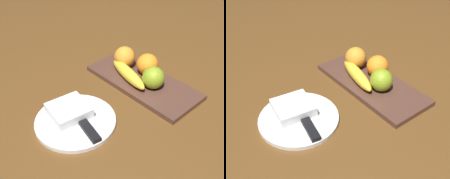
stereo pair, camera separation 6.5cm
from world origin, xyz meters
The scene contains 9 objects.
ground_plane centered at (0.00, 0.00, 0.00)m, with size 2.40×2.40×0.00m, color brown.
fruit_tray centered at (-0.01, -0.04, 0.01)m, with size 0.38×0.17×0.02m, color #533429.
apple centered at (-0.05, -0.03, 0.05)m, with size 0.07×0.07×0.07m, color #8AA823.
banana centered at (0.03, -0.01, 0.04)m, with size 0.18×0.04×0.04m, color yellow.
orange_near_apple centered at (0.10, -0.05, 0.05)m, with size 0.07×0.07×0.07m, color orange.
orange_near_banana centered at (0.01, -0.08, 0.05)m, with size 0.07×0.07×0.07m, color orange.
dinner_plate centered at (-0.01, 0.23, 0.01)m, with size 0.22×0.22×0.01m, color white.
folded_napkin centered at (0.02, 0.23, 0.03)m, with size 0.10×0.10×0.03m, color white.
knife centered at (-0.05, 0.23, 0.02)m, with size 0.18×0.06×0.01m.
Camera 1 is at (-0.50, 0.55, 0.55)m, focal length 45.66 mm.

